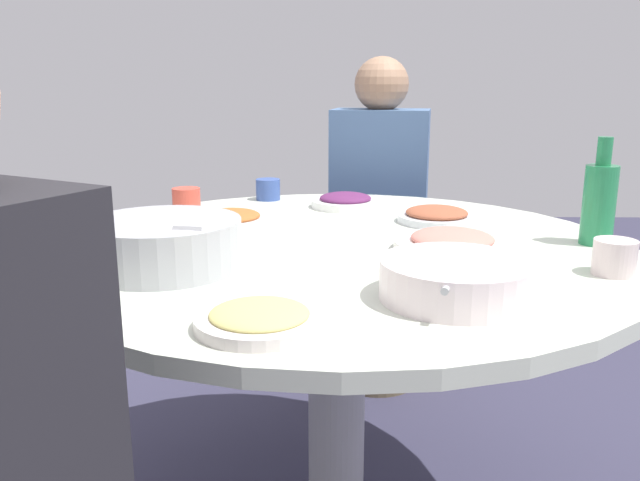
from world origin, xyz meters
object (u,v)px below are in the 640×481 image
at_px(dish_noodles, 260,318).
at_px(green_bottle, 599,202).
at_px(dish_stirfry, 437,215).
at_px(diner_left, 380,183).
at_px(soup_bowl, 455,281).
at_px(tea_cup_side, 186,198).
at_px(tea_cup_far, 615,257).
at_px(rice_bowl, 163,243).
at_px(dish_eggplant, 345,201).
at_px(dish_shrimp, 452,243).
at_px(dish_tofu_braise, 230,219).
at_px(round_dining_table, 337,299).
at_px(tea_cup_near, 268,189).
at_px(stool_for_diner_left, 376,324).

distance_m(dish_noodles, green_bottle, 0.87).
height_order(dish_stirfry, diner_left, diner_left).
bearing_deg(soup_bowl, dish_noodles, -66.79).
bearing_deg(tea_cup_side, dish_noodles, 18.81).
bearing_deg(tea_cup_far, dish_stirfry, -150.29).
height_order(rice_bowl, diner_left, diner_left).
bearing_deg(dish_stirfry, green_bottle, 55.14).
xyz_separation_m(dish_eggplant, dish_noodles, (0.94, -0.15, -0.00)).
xyz_separation_m(tea_cup_side, diner_left, (-0.51, 0.59, -0.03)).
bearing_deg(dish_shrimp, rice_bowl, -77.15).
xyz_separation_m(dish_eggplant, dish_stirfry, (0.20, 0.23, -0.00)).
relative_size(soup_bowl, dish_stirfry, 1.35).
bearing_deg(dish_tofu_braise, tea_cup_far, 62.64).
bearing_deg(dish_shrimp, dish_eggplant, -156.19).
relative_size(soup_bowl, dish_tofu_braise, 1.27).
distance_m(rice_bowl, green_bottle, 0.94).
bearing_deg(round_dining_table, green_bottle, 91.11).
height_order(soup_bowl, dish_eggplant, soup_bowl).
xyz_separation_m(round_dining_table, dish_noodles, (0.51, -0.12, 0.14)).
bearing_deg(dish_eggplant, tea_cup_near, -116.01).
distance_m(dish_tofu_braise, tea_cup_side, 0.27).
height_order(dish_tofu_braise, dish_shrimp, dish_shrimp).
distance_m(tea_cup_near, tea_cup_far, 1.06).
distance_m(round_dining_table, tea_cup_side, 0.61).
relative_size(round_dining_table, green_bottle, 5.51).
distance_m(dish_tofu_braise, stool_for_diner_left, 1.01).
relative_size(dish_tofu_braise, stool_for_diner_left, 0.48).
bearing_deg(soup_bowl, tea_cup_side, -141.15).
bearing_deg(tea_cup_far, tea_cup_side, -123.40).
distance_m(rice_bowl, tea_cup_near, 0.76).
bearing_deg(tea_cup_side, soup_bowl, 38.85).
bearing_deg(dish_eggplant, rice_bowl, -30.23).
relative_size(round_dining_table, soup_bowl, 4.85).
xyz_separation_m(soup_bowl, tea_cup_near, (-0.92, -0.40, 0.00)).
distance_m(dish_stirfry, green_bottle, 0.40).
xyz_separation_m(round_dining_table, green_bottle, (-0.01, 0.58, 0.23)).
bearing_deg(dish_noodles, dish_eggplant, 171.23).
bearing_deg(tea_cup_side, round_dining_table, 46.93).
distance_m(dish_tofu_braise, dish_noodles, 0.71).
xyz_separation_m(dish_eggplant, diner_left, (-0.47, 0.13, -0.02)).
bearing_deg(dish_tofu_braise, diner_left, 149.43).
height_order(soup_bowl, dish_stirfry, soup_bowl).
distance_m(round_dining_table, dish_tofu_braise, 0.36).
bearing_deg(stool_for_diner_left, soup_bowl, 1.60).
relative_size(soup_bowl, tea_cup_side, 3.42).
bearing_deg(diner_left, stool_for_diner_left, 90.00).
distance_m(soup_bowl, diner_left, 1.28).
bearing_deg(soup_bowl, green_bottle, 134.93).
bearing_deg(stool_for_diner_left, rice_bowl, -24.36).
distance_m(round_dining_table, dish_eggplant, 0.46).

